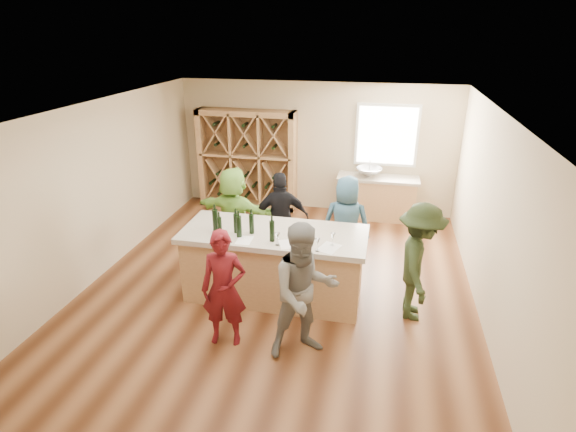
% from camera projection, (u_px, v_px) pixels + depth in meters
% --- Properties ---
extents(floor, '(6.00, 7.00, 0.10)m').
position_uv_depth(floor, '(279.00, 289.00, 7.24)').
color(floor, brown).
rests_on(floor, ground).
extents(ceiling, '(6.00, 7.00, 0.10)m').
position_uv_depth(ceiling, '(278.00, 106.00, 6.10)').
color(ceiling, white).
rests_on(ceiling, ground).
extents(wall_back, '(6.00, 0.10, 2.80)m').
position_uv_depth(wall_back, '(316.00, 147.00, 9.86)').
color(wall_back, beige).
rests_on(wall_back, ground).
extents(wall_front, '(6.00, 0.10, 2.80)m').
position_uv_depth(wall_front, '(173.00, 370.00, 3.48)').
color(wall_front, beige).
rests_on(wall_front, ground).
extents(wall_left, '(0.10, 7.00, 2.80)m').
position_uv_depth(wall_left, '(96.00, 190.00, 7.27)').
color(wall_left, beige).
rests_on(wall_left, ground).
extents(wall_right, '(0.10, 7.00, 2.80)m').
position_uv_depth(wall_right, '(497.00, 223.00, 6.07)').
color(wall_right, beige).
rests_on(wall_right, ground).
extents(window_frame, '(1.30, 0.06, 1.30)m').
position_uv_depth(window_frame, '(387.00, 135.00, 9.36)').
color(window_frame, white).
rests_on(window_frame, wall_back).
extents(window_pane, '(1.18, 0.01, 1.18)m').
position_uv_depth(window_pane, '(387.00, 136.00, 9.33)').
color(window_pane, white).
rests_on(window_pane, wall_back).
extents(wine_rack, '(2.20, 0.45, 2.20)m').
position_uv_depth(wine_rack, '(247.00, 160.00, 10.02)').
color(wine_rack, tan).
rests_on(wine_rack, floor).
extents(back_counter_base, '(1.60, 0.58, 0.86)m').
position_uv_depth(back_counter_base, '(377.00, 199.00, 9.65)').
color(back_counter_base, tan).
rests_on(back_counter_base, floor).
extents(back_counter_top, '(1.70, 0.62, 0.06)m').
position_uv_depth(back_counter_top, '(378.00, 178.00, 9.47)').
color(back_counter_top, '#B7AA97').
rests_on(back_counter_top, back_counter_base).
extents(sink, '(0.54, 0.54, 0.19)m').
position_uv_depth(sink, '(369.00, 172.00, 9.47)').
color(sink, silver).
rests_on(sink, back_counter_top).
extents(faucet, '(0.02, 0.02, 0.30)m').
position_uv_depth(faucet, '(370.00, 167.00, 9.60)').
color(faucet, silver).
rests_on(faucet, back_counter_top).
extents(tasting_counter_base, '(2.60, 1.00, 1.00)m').
position_uv_depth(tasting_counter_base, '(274.00, 266.00, 6.79)').
color(tasting_counter_base, tan).
rests_on(tasting_counter_base, floor).
extents(tasting_counter_top, '(2.72, 1.12, 0.08)m').
position_uv_depth(tasting_counter_top, '(274.00, 234.00, 6.58)').
color(tasting_counter_top, '#B7AA97').
rests_on(tasting_counter_top, tasting_counter_base).
extents(wine_bottle_a, '(0.11, 0.11, 0.34)m').
position_uv_depth(wine_bottle_a, '(215.00, 220.00, 6.53)').
color(wine_bottle_a, black).
rests_on(wine_bottle_a, tasting_counter_top).
extents(wine_bottle_b, '(0.09, 0.09, 0.27)m').
position_uv_depth(wine_bottle_b, '(220.00, 226.00, 6.42)').
color(wine_bottle_b, black).
rests_on(wine_bottle_b, tasting_counter_top).
extents(wine_bottle_c, '(0.09, 0.09, 0.29)m').
position_uv_depth(wine_bottle_c, '(236.00, 223.00, 6.49)').
color(wine_bottle_c, black).
rests_on(wine_bottle_c, tasting_counter_top).
extents(wine_bottle_d, '(0.10, 0.10, 0.32)m').
position_uv_depth(wine_bottle_d, '(239.00, 227.00, 6.35)').
color(wine_bottle_d, black).
rests_on(wine_bottle_d, tasting_counter_top).
extents(wine_bottle_e, '(0.07, 0.07, 0.29)m').
position_uv_depth(wine_bottle_e, '(252.00, 224.00, 6.46)').
color(wine_bottle_e, black).
rests_on(wine_bottle_e, tasting_counter_top).
extents(wine_glass_b, '(0.08, 0.08, 0.18)m').
position_uv_depth(wine_glass_b, '(278.00, 239.00, 6.13)').
color(wine_glass_b, white).
rests_on(wine_glass_b, tasting_counter_top).
extents(wine_glass_c, '(0.08, 0.08, 0.18)m').
position_uv_depth(wine_glass_c, '(318.00, 245.00, 5.97)').
color(wine_glass_c, white).
rests_on(wine_glass_c, tasting_counter_top).
extents(wine_glass_d, '(0.08, 0.08, 0.18)m').
position_uv_depth(wine_glass_d, '(301.00, 235.00, 6.26)').
color(wine_glass_d, white).
rests_on(wine_glass_d, tasting_counter_top).
extents(wine_glass_e, '(0.07, 0.07, 0.18)m').
position_uv_depth(wine_glass_e, '(333.00, 239.00, 6.12)').
color(wine_glass_e, white).
rests_on(wine_glass_e, tasting_counter_top).
extents(tasting_menu_a, '(0.22, 0.29, 0.00)m').
position_uv_depth(tasting_menu_a, '(244.00, 240.00, 6.30)').
color(tasting_menu_a, white).
rests_on(tasting_menu_a, tasting_counter_top).
extents(tasting_menu_b, '(0.31, 0.35, 0.00)m').
position_uv_depth(tasting_menu_b, '(287.00, 244.00, 6.19)').
color(tasting_menu_b, white).
rests_on(tasting_menu_b, tasting_counter_top).
extents(tasting_menu_c, '(0.34, 0.40, 0.00)m').
position_uv_depth(tasting_menu_c, '(329.00, 248.00, 6.09)').
color(tasting_menu_c, white).
rests_on(tasting_menu_c, tasting_counter_top).
extents(person_near_left, '(0.63, 0.50, 1.59)m').
position_uv_depth(person_near_left, '(224.00, 289.00, 5.67)').
color(person_near_left, '#590F14').
rests_on(person_near_left, floor).
extents(person_near_right, '(0.99, 0.82, 1.78)m').
position_uv_depth(person_near_right, '(304.00, 292.00, 5.43)').
color(person_near_right, slate).
rests_on(person_near_right, floor).
extents(person_server, '(0.52, 1.11, 1.71)m').
position_uv_depth(person_server, '(419.00, 262.00, 6.17)').
color(person_server, '#263319').
rests_on(person_server, floor).
extents(person_far_mid, '(1.07, 0.77, 1.64)m').
position_uv_depth(person_far_mid, '(281.00, 219.00, 7.66)').
color(person_far_mid, black).
rests_on(person_far_mid, floor).
extents(person_far_right, '(0.80, 0.52, 1.63)m').
position_uv_depth(person_far_right, '(346.00, 223.00, 7.49)').
color(person_far_right, '#335972').
rests_on(person_far_right, floor).
extents(person_far_left, '(1.64, 0.86, 1.68)m').
position_uv_depth(person_far_left, '(234.00, 214.00, 7.80)').
color(person_far_left, '#8CC64C').
rests_on(person_far_left, floor).
extents(wine_bottle_f, '(0.07, 0.07, 0.30)m').
position_uv_depth(wine_bottle_f, '(272.00, 231.00, 6.23)').
color(wine_bottle_f, black).
rests_on(wine_bottle_f, tasting_counter_top).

